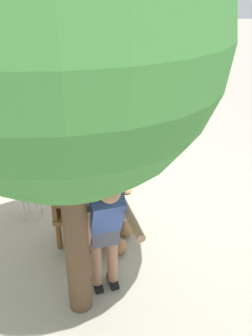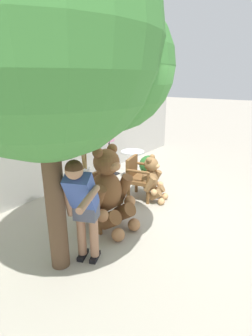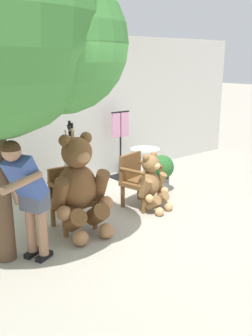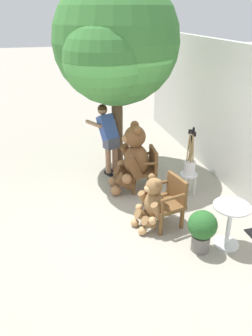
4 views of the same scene
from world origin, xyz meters
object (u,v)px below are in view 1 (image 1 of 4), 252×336
object	(u,v)px
person_visitor	(106,225)
patio_tree	(74,39)
potted_plant	(88,148)
clothing_display_stand	(23,130)
brush_bucket	(28,175)
teddy_bear_small	(111,165)
round_side_table	(63,145)
white_stool	(31,195)
teddy_bear_large	(93,196)
wooden_chair_right	(93,165)
wooden_chair_left	(74,210)

from	to	relation	value
person_visitor	patio_tree	bearing A→B (deg)	117.67
potted_plant	clothing_display_stand	distance (m)	1.18
person_visitor	brush_bucket	bearing A→B (deg)	43.69
teddy_bear_small	round_side_table	xyz separation A→B (m)	(0.76, 0.99, -0.02)
teddy_bear_small	person_visitor	size ratio (longest dim) A/B	0.62
patio_tree	white_stool	bearing A→B (deg)	37.33
teddy_bear_large	clothing_display_stand	distance (m)	2.60
wooden_chair_right	person_visitor	distance (m)	2.31
white_stool	round_side_table	world-z (taller)	round_side_table
person_visitor	clothing_display_stand	distance (m)	3.51
teddy_bear_small	white_stool	xyz separation A→B (m)	(-0.85, 1.04, -0.11)
white_stool	brush_bucket	size ratio (longest dim) A/B	0.49
round_side_table	clothing_display_stand	xyz separation A→B (m)	(-0.05, 0.68, 0.27)
clothing_display_stand	wooden_chair_left	bearing A→B (deg)	-145.59
white_stool	round_side_table	xyz separation A→B (m)	(1.60, -0.05, 0.09)
wooden_chair_left	teddy_bear_small	bearing A→B (deg)	-12.53
wooden_chair_right	person_visitor	size ratio (longest dim) A/B	0.56
wooden_chair_right	brush_bucket	xyz separation A→B (m)	(-0.82, 0.75, 0.21)
round_side_table	person_visitor	bearing A→B (deg)	-157.00
white_stool	brush_bucket	xyz separation A→B (m)	(0.00, -0.00, 0.32)
teddy_bear_small	patio_tree	size ratio (longest dim) A/B	0.23
brush_bucket	wooden_chair_left	bearing A→B (deg)	-121.92
round_side_table	white_stool	bearing A→B (deg)	178.18
wooden_chair_right	clothing_display_stand	size ratio (longest dim) A/B	0.63
wooden_chair_right	person_visitor	xyz separation A→B (m)	(-2.19, -0.56, 0.45)
round_side_table	clothing_display_stand	size ratio (longest dim) A/B	0.53
clothing_display_stand	person_visitor	bearing A→B (deg)	-146.37
wooden_chair_right	brush_bucket	world-z (taller)	brush_bucket
person_visitor	white_stool	size ratio (longest dim) A/B	3.32
teddy_bear_large	patio_tree	world-z (taller)	patio_tree
round_side_table	patio_tree	distance (m)	3.97
white_stool	clothing_display_stand	distance (m)	1.71
patio_tree	clothing_display_stand	size ratio (longest dim) A/B	2.96
brush_bucket	patio_tree	size ratio (longest dim) A/B	0.23
wooden_chair_right	teddy_bear_large	world-z (taller)	teddy_bear_large
round_side_table	teddy_bear_small	bearing A→B (deg)	-127.35
white_stool	brush_bucket	world-z (taller)	brush_bucket
person_visitor	brush_bucket	distance (m)	1.91
white_stool	patio_tree	distance (m)	3.00
wooden_chair_right	potted_plant	size ratio (longest dim) A/B	1.26
white_stool	potted_plant	size ratio (longest dim) A/B	0.68
teddy_bear_large	potted_plant	distance (m)	2.16
wooden_chair_right	brush_bucket	bearing A→B (deg)	137.57
round_side_table	potted_plant	bearing A→B (deg)	-89.34
wooden_chair_right	person_visitor	bearing A→B (deg)	-165.63
wooden_chair_left	person_visitor	size ratio (longest dim) A/B	0.56
white_stool	clothing_display_stand	world-z (taller)	clothing_display_stand
brush_bucket	round_side_table	world-z (taller)	brush_bucket
teddy_bear_large	round_side_table	size ratio (longest dim) A/B	1.95
teddy_bear_large	person_visitor	xyz separation A→B (m)	(-0.89, -0.31, 0.22)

